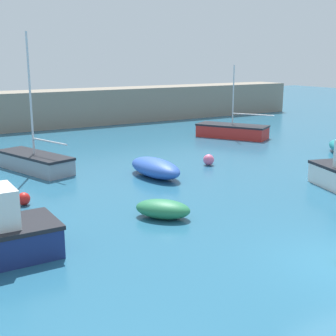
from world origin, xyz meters
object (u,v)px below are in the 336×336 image
at_px(open_tender_yellow, 155,168).
at_px(mooring_buoy_red, 24,199).
at_px(fishing_dinghy_green, 163,209).
at_px(mooring_buoy_pink, 209,160).
at_px(sailboat_tall_mast, 35,161).
at_px(sailboat_twin_hulled, 232,131).

distance_m(open_tender_yellow, mooring_buoy_red, 6.47).
bearing_deg(fishing_dinghy_green, mooring_buoy_pink, 93.04).
relative_size(mooring_buoy_red, mooring_buoy_pink, 0.87).
height_order(fishing_dinghy_green, open_tender_yellow, open_tender_yellow).
xyz_separation_m(sailboat_tall_mast, sailboat_twin_hulled, (14.46, 2.68, -0.00)).
bearing_deg(mooring_buoy_pink, sailboat_tall_mast, 156.91).
height_order(open_tender_yellow, mooring_buoy_pink, open_tender_yellow).
bearing_deg(mooring_buoy_pink, mooring_buoy_red, -169.52).
bearing_deg(sailboat_tall_mast, mooring_buoy_red, 142.39).
bearing_deg(mooring_buoy_pink, sailboat_twin_hulled, 43.44).
bearing_deg(mooring_buoy_pink, fishing_dinghy_green, -136.79).
bearing_deg(open_tender_yellow, sailboat_tall_mast, 43.83).
relative_size(sailboat_tall_mast, mooring_buoy_red, 13.52).
bearing_deg(sailboat_twin_hulled, open_tender_yellow, 93.67).
relative_size(sailboat_twin_hulled, mooring_buoy_red, 10.41).
bearing_deg(sailboat_twin_hulled, sailboat_tall_mast, 70.09).
bearing_deg(open_tender_yellow, sailboat_twin_hulled, -59.56).
xyz_separation_m(sailboat_twin_hulled, fishing_dinghy_green, (-12.61, -11.89, -0.14)).
bearing_deg(sailboat_tall_mast, sailboat_twin_hulled, -97.17).
height_order(mooring_buoy_red, mooring_buoy_pink, mooring_buoy_pink).
bearing_deg(open_tender_yellow, mooring_buoy_red, 96.73).
bearing_deg(sailboat_tall_mast, fishing_dinghy_green, 173.66).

